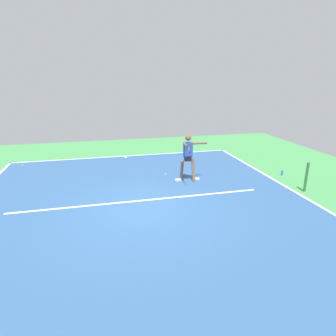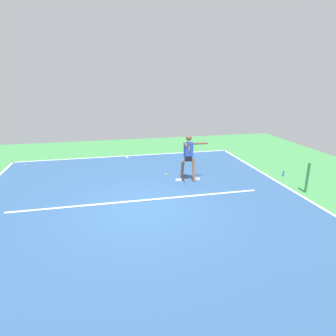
# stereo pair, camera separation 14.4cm
# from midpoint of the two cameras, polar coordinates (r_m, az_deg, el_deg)

# --- Properties ---
(ground_plane) EXTENTS (20.86, 20.86, 0.00)m
(ground_plane) POSITION_cam_midpoint_polar(r_m,az_deg,el_deg) (8.87, -5.43, -7.99)
(ground_plane) COLOR #428E4C
(court_surface) EXTENTS (10.91, 12.62, 0.00)m
(court_surface) POSITION_cam_midpoint_polar(r_m,az_deg,el_deg) (8.87, -5.43, -7.98)
(court_surface) COLOR #2D5484
(court_surface) RESTS_ON ground_plane
(court_line_baseline_near) EXTENTS (10.91, 0.10, 0.01)m
(court_line_baseline_near) POSITION_cam_midpoint_polar(r_m,az_deg,el_deg) (14.74, -8.92, 2.41)
(court_line_baseline_near) COLOR white
(court_line_baseline_near) RESTS_ON ground_plane
(court_line_sideline_left) EXTENTS (0.10, 12.62, 0.01)m
(court_line_sideline_left) POSITION_cam_midpoint_polar(r_m,az_deg,el_deg) (10.91, 24.00, -4.47)
(court_line_sideline_left) COLOR white
(court_line_sideline_left) RESTS_ON ground_plane
(court_line_service) EXTENTS (8.18, 0.10, 0.01)m
(court_line_service) POSITION_cam_midpoint_polar(r_m,az_deg,el_deg) (9.36, -5.91, -6.56)
(court_line_service) COLOR white
(court_line_service) RESTS_ON ground_plane
(court_line_centre_mark) EXTENTS (0.10, 0.30, 0.01)m
(court_line_centre_mark) POSITION_cam_midpoint_polar(r_m,az_deg,el_deg) (14.54, -8.85, 2.20)
(court_line_centre_mark) COLOR white
(court_line_centre_mark) RESTS_ON ground_plane
(net_post) EXTENTS (0.09, 0.09, 1.07)m
(net_post) POSITION_cam_midpoint_polar(r_m,az_deg,el_deg) (10.95, 25.81, -1.67)
(net_post) COLOR #38753D
(net_post) RESTS_ON ground_plane
(tennis_player) EXTENTS (1.22, 1.26, 1.83)m
(tennis_player) POSITION_cam_midpoint_polar(r_m,az_deg,el_deg) (10.79, 3.72, 2.71)
(tennis_player) COLOR brown
(tennis_player) RESTS_ON ground_plane
(tennis_ball_by_sideline) EXTENTS (0.07, 0.07, 0.07)m
(tennis_ball_by_sideline) POSITION_cam_midpoint_polar(r_m,az_deg,el_deg) (11.69, -0.86, -1.28)
(tennis_ball_by_sideline) COLOR yellow
(tennis_ball_by_sideline) RESTS_ON ground_plane
(tennis_ball_far_corner) EXTENTS (0.07, 0.07, 0.07)m
(tennis_ball_far_corner) POSITION_cam_midpoint_polar(r_m,az_deg,el_deg) (14.52, -27.56, 0.46)
(tennis_ball_far_corner) COLOR #C6E53D
(tennis_ball_far_corner) RESTS_ON ground_plane
(water_bottle) EXTENTS (0.07, 0.07, 0.22)m
(water_bottle) POSITION_cam_midpoint_polar(r_m,az_deg,el_deg) (12.50, 21.72, -0.93)
(water_bottle) COLOR blue
(water_bottle) RESTS_ON ground_plane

